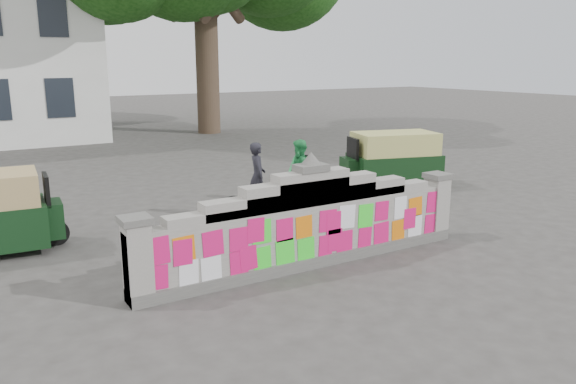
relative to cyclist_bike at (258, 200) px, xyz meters
name	(u,v)px	position (x,y,z in m)	size (l,w,h in m)	color
ground	(310,265)	(-0.64, -3.08, -0.44)	(100.00, 100.00, 0.00)	#383533
parapet_wall	(311,224)	(-0.64, -3.09, 0.31)	(6.48, 0.44, 2.01)	#4C4C49
cyclist_bike	(258,200)	(0.00, 0.00, 0.00)	(0.59, 1.68, 0.88)	black
cyclist_rider	(258,187)	(0.00, 0.00, 0.31)	(0.55, 0.36, 1.50)	black
pedestrian	(300,172)	(1.58, 0.70, 0.36)	(0.78, 0.61, 1.60)	green
rickshaw_right	(392,159)	(4.72, 0.85, 0.37)	(2.90, 1.91, 1.56)	black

